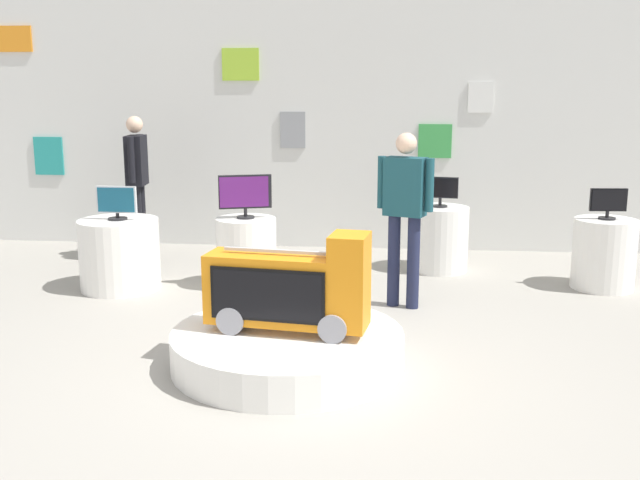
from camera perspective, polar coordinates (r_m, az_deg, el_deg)
The scene contains 14 objects.
ground_plane at distance 5.59m, azimuth -2.62°, elevation -10.61°, with size 30.00×30.00×0.00m, color #9E998E.
back_wall_display at distance 9.71m, azimuth 1.24°, elevation 9.06°, with size 11.86×0.13×3.29m.
main_display_pedestal at distance 5.79m, azimuth -2.51°, elevation -8.29°, with size 1.79×1.79×0.28m, color white.
novelty_firetruck_tv at distance 5.64m, azimuth -2.33°, elevation -3.92°, with size 1.27×0.54×0.78m.
display_pedestal_left_rear at distance 8.40m, azimuth 20.97°, elevation -1.00°, with size 0.65×0.65×0.74m, color white.
tv_on_left_rear at distance 8.30m, azimuth 21.26°, elevation 2.71°, with size 0.38×0.18×0.33m.
display_pedestal_center_rear at distance 8.73m, azimuth 9.11°, elevation 0.11°, with size 0.68×0.68×0.74m, color white.
tv_on_center_rear at distance 8.62m, azimuth 9.24°, elevation 3.82°, with size 0.40×0.17×0.35m.
display_pedestal_right_rear at distance 8.11m, azimuth -15.12°, elevation -1.06°, with size 0.84×0.84×0.74m, color white.
tv_on_right_rear at distance 8.00m, azimuth -15.35°, elevation 2.82°, with size 0.43×0.20×0.35m.
display_pedestal_far_right at distance 7.95m, azimuth -5.67°, elevation -0.96°, with size 0.64×0.64×0.74m, color white.
tv_on_far_right at distance 7.83m, azimuth -5.78°, elevation 3.55°, with size 0.54×0.20×0.46m.
shopper_browsing_near_truck at distance 9.27m, azimuth -13.87°, elevation 4.76°, with size 0.24×0.56×1.76m.
shopper_browsing_rear at distance 7.11m, azimuth 6.52°, elevation 2.59°, with size 0.53×0.32×1.69m.
Camera 1 is at (0.76, -5.10, 2.14)m, focal length 41.68 mm.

